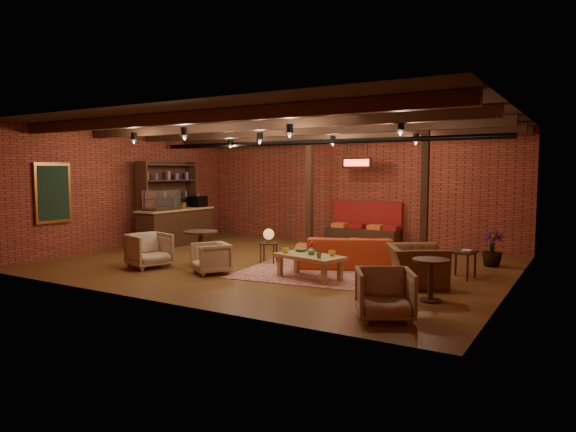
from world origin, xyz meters
The scene contains 29 objects.
floor centered at (0.00, 0.00, 0.00)m, with size 10.00×10.00×0.00m, color #432510.
ceiling centered at (0.00, 0.00, 3.20)m, with size 10.00×8.00×0.02m, color black.
wall_back centered at (0.00, 4.00, 1.60)m, with size 10.00×0.02×3.20m, color brown.
wall_front centered at (0.00, -4.00, 1.60)m, with size 10.00×0.02×3.20m, color brown.
wall_left centered at (-5.00, 0.00, 1.60)m, with size 0.02×8.00×3.20m, color brown.
wall_right centered at (5.00, 0.00, 1.60)m, with size 0.02×8.00×3.20m, color brown.
ceiling_beams centered at (0.00, 0.00, 3.08)m, with size 9.80×6.40×0.22m, color black, non-canonical shape.
ceiling_pipe centered at (0.00, 1.60, 2.85)m, with size 0.12×0.12×9.60m, color black.
post_left centered at (-0.60, 2.60, 1.60)m, with size 0.16×0.16×3.20m, color black.
post_right centered at (2.80, 2.00, 1.60)m, with size 0.16×0.16×3.20m, color black.
service_counter centered at (-4.10, 1.00, 0.80)m, with size 0.80×2.50×1.60m, color black, non-canonical shape.
plant_counter centered at (-4.00, 1.20, 1.22)m, with size 0.35×0.39×0.30m, color #337F33.
shelving_hutch centered at (-4.50, 1.10, 1.20)m, with size 0.52×2.00×2.40m, color black, non-canonical shape.
chalkboard_menu centered at (-4.93, -2.30, 1.60)m, with size 0.08×0.96×1.46m, color black.
banquette centered at (0.60, 3.55, 0.50)m, with size 2.10×0.70×1.00m, color maroon, non-canonical shape.
service_sign centered at (0.60, 3.10, 2.35)m, with size 0.86×0.06×0.30m, color #FB3419.
ceiling_spotlights centered at (0.00, 0.00, 2.86)m, with size 6.40×4.40×0.28m, color black, non-canonical shape.
rug centered at (1.56, -0.42, 0.01)m, with size 3.66×2.80×0.01m, color maroon.
sofa centered at (1.64, 0.33, 0.35)m, with size 2.37×0.93×0.69m, color #A13316.
coffee_table centered at (1.45, -1.15, 0.42)m, with size 1.50×0.98×0.73m.
side_table_lamp centered at (-0.22, -0.06, 0.60)m, with size 0.48×0.48×0.79m.
round_table_left centered at (-1.26, -1.24, 0.54)m, with size 0.76×0.76×0.79m.
armchair_a centered at (-2.15, -1.92, 0.42)m, with size 0.81×0.76×0.84m, color beige.
armchair_b centered at (-0.55, -1.76, 0.35)m, with size 0.69×0.64×0.71m, color beige.
armchair_right centered at (3.43, -0.62, 0.49)m, with size 1.13×0.73×0.99m, color brown.
side_table_book centered at (4.01, 0.44, 0.51)m, with size 0.57×0.57×0.57m.
round_table_right centered at (3.99, -1.69, 0.47)m, with size 0.59×0.59×0.70m.
armchair_far centered at (3.71, -3.05, 0.40)m, with size 0.78×0.73×0.80m, color beige.
plant_tall centered at (4.31, 2.10, 1.18)m, with size 1.33×1.33×2.37m, color #4C7F4C.
Camera 1 is at (6.23, -9.94, 2.12)m, focal length 32.00 mm.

